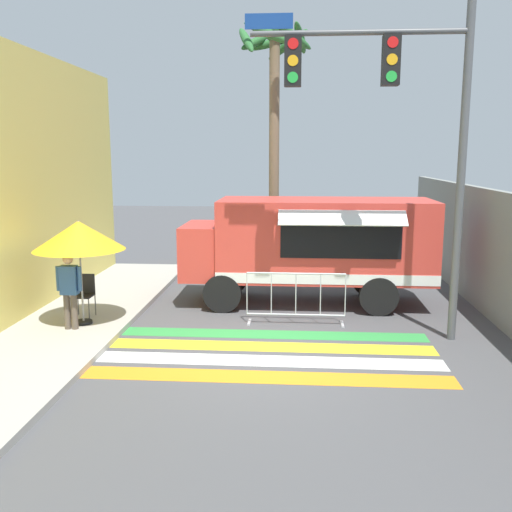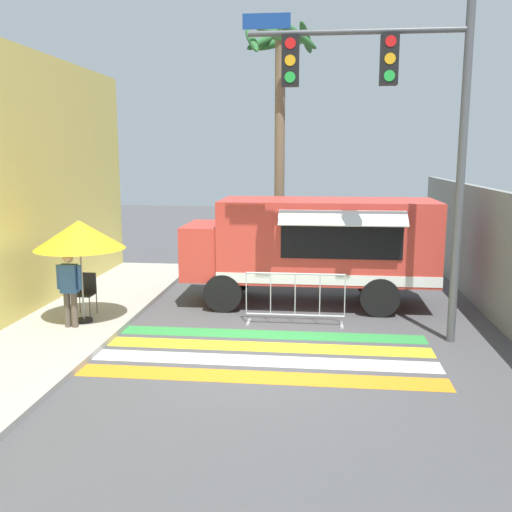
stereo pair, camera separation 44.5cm
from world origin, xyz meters
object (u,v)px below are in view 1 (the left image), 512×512
patio_umbrella (79,236)px  barricade_front (296,298)px  palm_tree (274,91)px  traffic_signal_pole (394,107)px  food_truck (306,242)px  vendor_person (69,287)px  folding_chair (84,291)px

patio_umbrella → barricade_front: bearing=8.9°
patio_umbrella → palm_tree: (3.77, 5.69, 3.44)m
traffic_signal_pole → palm_tree: bearing=113.3°
food_truck → vendor_person: bearing=-149.3°
vendor_person → barricade_front: 4.72m
barricade_front → palm_tree: 7.01m
traffic_signal_pole → barricade_front: bearing=155.5°
vendor_person → barricade_front: (4.58, 1.09, -0.42)m
food_truck → folding_chair: size_ratio=6.44×
food_truck → traffic_signal_pole: size_ratio=0.94×
patio_umbrella → folding_chair: (-0.17, 0.54, -1.31)m
traffic_signal_pole → vendor_person: size_ratio=4.12×
folding_chair → palm_tree: (3.94, 5.15, 4.75)m
traffic_signal_pole → vendor_person: traffic_signal_pole is taller
traffic_signal_pole → barricade_front: size_ratio=2.98×
traffic_signal_pole → vendor_person: 7.29m
traffic_signal_pole → palm_tree: (-2.51, 5.81, 0.92)m
food_truck → folding_chair: (-4.86, -1.92, -0.85)m
food_truck → patio_umbrella: 5.32m
food_truck → vendor_person: 5.61m
folding_chair → vendor_person: size_ratio=0.60×
patio_umbrella → vendor_person: bearing=-105.0°
food_truck → folding_chair: 5.30m
patio_umbrella → barricade_front: patio_umbrella is taller
palm_tree → patio_umbrella: bearing=-123.5°
palm_tree → food_truck: bearing=-74.0°
traffic_signal_pole → vendor_person: (-6.38, -0.27, -3.52)m
vendor_person → folding_chair: bearing=90.0°
food_truck → palm_tree: size_ratio=0.82×
folding_chair → barricade_front: barricade_front is taller
traffic_signal_pole → palm_tree: 6.39m
patio_umbrella → palm_tree: size_ratio=0.30×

